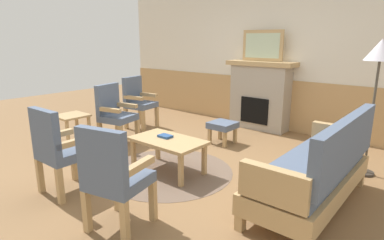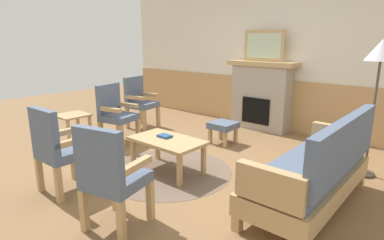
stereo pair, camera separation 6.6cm
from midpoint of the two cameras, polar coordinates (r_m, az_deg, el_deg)
ground_plane at (r=4.47m, az=-3.34°, el=-7.70°), size 14.00×14.00×0.00m
wall_back at (r=6.30m, az=13.18°, el=10.62°), size 7.20×0.14×2.70m
fireplace at (r=6.15m, az=11.77°, el=4.44°), size 1.30×0.44×1.28m
framed_picture at (r=6.07m, az=12.21°, el=12.91°), size 0.80×0.04×0.56m
couch at (r=3.44m, az=20.82°, el=-8.45°), size 0.70×1.80×0.98m
coffee_table at (r=4.08m, az=-4.83°, el=-4.18°), size 0.96×0.56×0.44m
round_rug at (r=4.21m, az=-4.72°, el=-9.12°), size 1.67×1.67×0.01m
book_on_table at (r=4.13m, az=-5.29°, el=-2.91°), size 0.17×0.13×0.03m
footstool at (r=5.23m, az=5.15°, el=-1.17°), size 0.40×0.40×0.36m
armchair_near_fireplace at (r=6.22m, az=-9.97°, el=3.56°), size 0.55×0.55×0.98m
armchair_by_window_left at (r=5.27m, az=-14.10°, el=1.43°), size 0.57×0.57×0.98m
armchair_front_left at (r=3.75m, az=-23.30°, el=-4.53°), size 0.49×0.49×0.98m
armchair_front_center at (r=2.88m, az=-14.58°, el=-9.40°), size 0.58×0.58×0.98m
side_table at (r=5.24m, az=-21.08°, el=-0.35°), size 0.44×0.44×0.55m
floor_lamp_by_couch at (r=4.36m, az=30.28°, el=9.46°), size 0.36×0.36×1.68m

